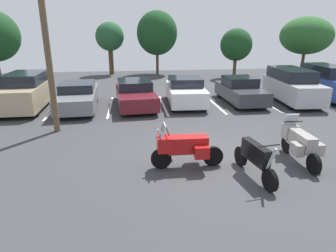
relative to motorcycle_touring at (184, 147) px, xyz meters
name	(u,v)px	position (x,y,z in m)	size (l,w,h in m)	color
ground	(212,159)	(1.04, 0.58, -0.72)	(44.00, 44.00, 0.10)	#38383A
motorcycle_touring	(184,147)	(0.00, 0.00, 0.00)	(2.24, 0.97, 1.42)	black
motorcycle_second	(255,158)	(1.87, -0.90, -0.08)	(0.62, 2.19, 1.25)	black
motorcycle_third	(299,142)	(3.70, -0.03, -0.01)	(0.90, 2.23, 1.41)	black
parking_stripes	(163,105)	(0.23, 7.85, -0.67)	(23.68, 4.65, 0.01)	silver
car_tan	(26,92)	(-7.01, 7.93, 0.27)	(1.94, 4.50, 1.90)	tan
car_grey	(78,96)	(-4.36, 7.67, 0.00)	(2.10, 4.79, 1.37)	slate
car_maroon	(135,94)	(-1.32, 7.86, 0.01)	(2.29, 4.87, 1.38)	maroon
car_white	(185,91)	(1.49, 7.92, 0.06)	(2.14, 4.32, 1.50)	white
car_charcoal	(240,91)	(4.73, 7.95, 0.02)	(1.87, 4.31, 1.45)	#38383D
car_silver	(292,86)	(7.75, 7.77, 0.28)	(2.16, 4.92, 1.89)	#B7B7BC
car_blue	(327,82)	(10.32, 8.27, 0.32)	(1.88, 4.62, 2.01)	#2D519E
utility_pole	(42,8)	(-4.66, 3.99, 4.12)	(1.70, 0.83, 9.21)	brown
tree_right	(306,36)	(14.92, 18.72, 2.83)	(4.78, 4.78, 5.21)	#4C3823
tree_rear	(110,37)	(-3.29, 20.30, 2.72)	(2.56, 2.56, 4.73)	#4C3823
tree_left	(157,33)	(1.03, 20.07, 3.06)	(3.71, 3.71, 5.72)	#4C3823
tree_center_left	(236,45)	(7.48, 16.81, 2.13)	(2.68, 2.68, 4.15)	#4C3823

